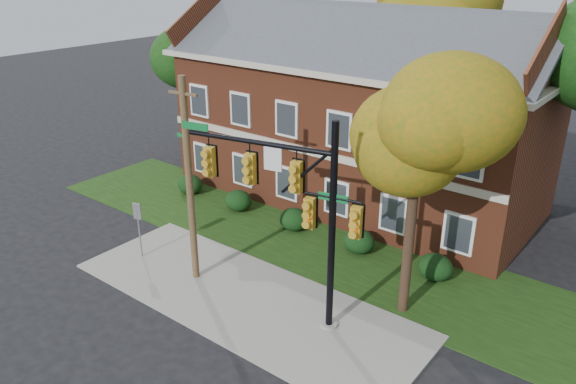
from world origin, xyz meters
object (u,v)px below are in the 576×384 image
Objects in this scene: hedge_far_right at (435,267)px; tree_far_rear at (455,12)px; hedge_center at (294,219)px; tree_near_right at (424,135)px; apartment_building at (358,103)px; hedge_far_left at (190,184)px; hedge_left at (238,201)px; utility_pole at (189,183)px; traffic_signal at (295,200)px; hedge_right at (359,241)px; sign_post at (138,221)px; tree_left_rear at (203,52)px.

tree_far_rear is (-5.66, 13.09, 8.32)m from hedge_far_right.
tree_near_right is at bearing -21.42° from hedge_center.
tree_far_rear is (1.34, 7.84, 3.86)m from apartment_building.
apartment_building reaches higher than hedge_center.
tree_near_right reaches higher than hedge_far_left.
tree_far_rear reaches higher than hedge_far_right.
hedge_left is 7.40m from utility_pole.
hedge_far_right is at bearing 0.00° from hedge_left.
tree_near_right reaches higher than hedge_far_right.
apartment_building is 1.63× the size of tree_far_rear.
hedge_far_left and hedge_far_right have the same top height.
hedge_left is 1.00× the size of hedge_center.
tree_near_right is (7.22, -2.83, 6.14)m from hedge_center.
tree_far_rear is at bearing 113.37° from hedge_far_right.
utility_pole is (6.50, -5.76, 3.56)m from hedge_far_left.
tree_far_rear reaches higher than tree_near_right.
hedge_left is 3.50m from hedge_center.
traffic_signal reaches higher than hedge_center.
hedge_center is at bearing 180.00° from hedge_right.
hedge_far_left is 10.50m from hedge_right.
hedge_center is 6.79m from utility_pole.
hedge_far_left is 0.17× the size of utility_pole.
hedge_left is at bearing 165.19° from tree_near_right.
tree_near_right reaches higher than hedge_left.
traffic_signal is at bearing -82.95° from hedge_right.
sign_post reaches higher than hedge_far_left.
hedge_left is at bearing 0.00° from hedge_far_left.
tree_left_rear is at bearing 146.41° from hedge_left.
hedge_right is at bearing 22.97° from sign_post.
apartment_building is 12.27m from sign_post.
apartment_building reaches higher than tree_near_right.
apartment_building is 8.84m from tree_far_rear.
hedge_center is at bearing 115.52° from traffic_signal.
hedge_left is 6.15m from sign_post.
hedge_right is 1.00× the size of hedge_far_right.
tree_far_rear is 4.59× the size of sign_post.
hedge_left is 7.00m from hedge_right.
hedge_far_left is 1.00× the size of hedge_center.
traffic_signal is (4.18, -5.47, 4.05)m from hedge_center.
hedge_right is at bearing 180.00° from hedge_far_right.
apartment_building is 9.82m from hedge_far_left.
tree_near_right reaches higher than utility_pole.
hedge_center is 3.50m from hedge_right.
apartment_building is 13.43× the size of hedge_right.
hedge_far_right is (14.00, 0.00, 0.00)m from hedge_far_left.
hedge_far_right is 0.19× the size of traffic_signal.
tree_far_rear is (-5.88, 15.93, 2.17)m from tree_near_right.
hedge_right is at bearing 0.00° from hedge_far_left.
utility_pole is at bearing -12.44° from sign_post.
apartment_building is 6.89m from hedge_center.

